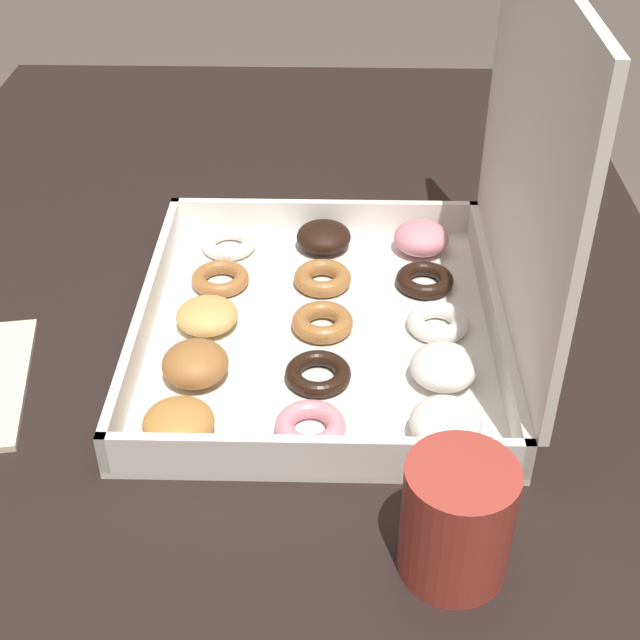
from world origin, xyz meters
TOP-DOWN VIEW (x-y plane):
  - dining_table at (0.00, 0.00)m, footprint 1.26×0.81m
  - donut_box at (0.03, 0.11)m, footprint 0.36×0.32m
  - coffee_mug at (0.27, 0.15)m, footprint 0.07×0.07m

SIDE VIEW (x-z plane):
  - dining_table at x=0.00m, z-range 0.28..1.06m
  - coffee_mug at x=0.27m, z-range 0.78..0.87m
  - donut_box at x=0.03m, z-range 0.68..1.00m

